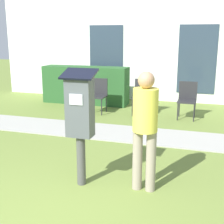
% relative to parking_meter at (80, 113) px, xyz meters
% --- Properties ---
extents(sidewalk, '(12.00, 1.10, 0.02)m').
position_rel_parking_meter_xyz_m(sidewalk, '(-0.16, 2.33, -1.01)').
color(sidewalk, '#A3A099').
rests_on(sidewalk, ground).
extents(building_facade, '(10.00, 0.26, 3.20)m').
position_rel_parking_meter_xyz_m(building_facade, '(-0.16, 6.00, 0.58)').
color(building_facade, white).
rests_on(building_facade, ground).
extents(parking_meter, '(0.44, 0.31, 1.59)m').
position_rel_parking_meter_xyz_m(parking_meter, '(0.00, 0.00, 0.00)').
color(parking_meter, '#4C4C4C').
rests_on(parking_meter, ground).
extents(person_standing, '(0.32, 0.32, 1.58)m').
position_rel_parking_meter_xyz_m(person_standing, '(0.85, 0.10, -0.09)').
color(person_standing, gray).
rests_on(person_standing, ground).
extents(outdoor_chair_left, '(0.44, 0.44, 0.90)m').
position_rel_parking_meter_xyz_m(outdoor_chair_left, '(-1.16, 3.94, -0.49)').
color(outdoor_chair_left, '#262628').
rests_on(outdoor_chair_left, ground).
extents(outdoor_chair_middle, '(0.44, 0.44, 0.90)m').
position_rel_parking_meter_xyz_m(outdoor_chair_middle, '(-0.01, 4.12, -0.49)').
color(outdoor_chair_middle, '#262628').
rests_on(outdoor_chair_middle, ground).
extents(outdoor_chair_right, '(0.44, 0.44, 0.90)m').
position_rel_parking_meter_xyz_m(outdoor_chair_right, '(1.13, 4.02, -0.49)').
color(outdoor_chair_right, '#262628').
rests_on(outdoor_chair_right, ground).
extents(hedge_row, '(2.56, 0.60, 1.10)m').
position_rel_parking_meter_xyz_m(hedge_row, '(-1.90, 4.90, -0.47)').
color(hedge_row, '#285628').
rests_on(hedge_row, ground).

